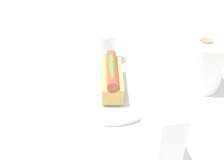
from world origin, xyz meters
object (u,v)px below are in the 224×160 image
paper_towel_roll (202,64)px  napkin_box (161,133)px  water_glass (106,47)px  serving_bowl (112,91)px  hotdog_front (112,77)px

paper_towel_roll → napkin_box: 0.29m
napkin_box → paper_towel_roll: bearing=142.1°
water_glass → paper_towel_roll: (0.15, 0.24, 0.02)m
serving_bowl → water_glass: size_ratio=2.50×
serving_bowl → napkin_box: size_ratio=1.50×
water_glass → paper_towel_roll: 0.28m
paper_towel_roll → napkin_box: size_ratio=0.89×
water_glass → paper_towel_roll: paper_towel_roll is taller
serving_bowl → paper_towel_roll: 0.24m
serving_bowl → napkin_box: napkin_box is taller
water_glass → napkin_box: 0.41m
serving_bowl → hotdog_front: bearing=101.3°
napkin_box → water_glass: bearing=-173.3°
hotdog_front → paper_towel_roll: (-0.04, 0.23, 0.00)m
water_glass → napkin_box: napkin_box is taller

